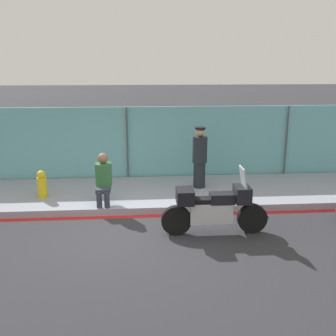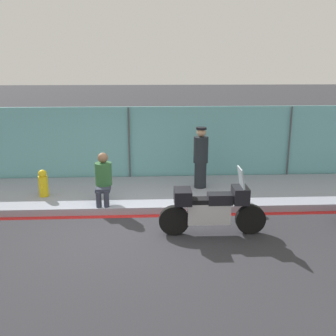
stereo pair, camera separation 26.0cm
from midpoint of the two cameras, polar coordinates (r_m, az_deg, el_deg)
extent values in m
plane|color=#2D2D33|center=(8.62, -7.14, -9.53)|extent=(120.00, 120.00, 0.00)
cube|color=#8E93A3|center=(10.86, -6.61, -3.75)|extent=(36.46, 2.73, 0.18)
cube|color=red|center=(9.53, -6.89, -7.05)|extent=(36.46, 0.18, 0.01)
cube|color=#6BB2B7|center=(11.99, -6.53, 3.32)|extent=(34.64, 0.08, 2.31)
cylinder|color=#4C4C51|center=(11.89, -6.54, 3.22)|extent=(0.05, 0.05, 2.31)
cylinder|color=#4C4C51|center=(12.69, 16.22, 3.47)|extent=(0.05, 0.05, 2.31)
cylinder|color=black|center=(8.69, 11.27, -7.19)|extent=(0.65, 0.15, 0.64)
cylinder|color=black|center=(8.43, 0.32, -7.60)|extent=(0.65, 0.15, 0.64)
cube|color=silver|center=(8.45, 5.36, -6.43)|extent=(0.91, 0.29, 0.45)
cube|color=black|center=(8.38, 6.97, -4.36)|extent=(0.52, 0.32, 0.22)
cube|color=black|center=(8.34, 4.73, -4.68)|extent=(0.60, 0.29, 0.10)
cube|color=black|center=(8.44, 9.84, -3.75)|extent=(0.33, 0.48, 0.34)
cube|color=silver|center=(8.33, 9.96, -1.28)|extent=(0.11, 0.42, 0.42)
cube|color=black|center=(8.25, 1.58, -4.11)|extent=(0.37, 0.51, 0.30)
cylinder|color=#1E2328|center=(11.01, 3.89, -0.97)|extent=(0.33, 0.33, 0.72)
cylinder|color=#1E2328|center=(10.84, 3.96, 2.69)|extent=(0.40, 0.40, 0.72)
sphere|color=tan|center=(10.75, 4.01, 5.22)|extent=(0.25, 0.25, 0.25)
cylinder|color=black|center=(10.73, 4.02, 5.78)|extent=(0.29, 0.29, 0.06)
cylinder|color=#2D3342|center=(9.63, -10.72, -4.59)|extent=(0.13, 0.13, 0.40)
cylinder|color=#2D3342|center=(9.61, -9.62, -4.58)|extent=(0.13, 0.13, 0.40)
cube|color=#2D3342|center=(9.74, -10.12, -3.10)|extent=(0.35, 0.40, 0.10)
cylinder|color=#2D6033|center=(9.84, -10.10, -0.91)|extent=(0.41, 0.41, 0.56)
sphere|color=brown|center=(9.73, -10.21, 1.41)|extent=(0.26, 0.26, 0.26)
cylinder|color=gold|center=(10.73, -18.45, -2.68)|extent=(0.24, 0.24, 0.54)
sphere|color=gold|center=(10.63, -18.60, -0.94)|extent=(0.22, 0.22, 0.22)
cylinder|color=gold|center=(10.59, -18.63, -2.75)|extent=(0.09, 0.10, 0.09)
camera|label=1|loc=(0.13, -90.75, -0.20)|focal=42.00mm
camera|label=2|loc=(0.13, 89.25, 0.20)|focal=42.00mm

